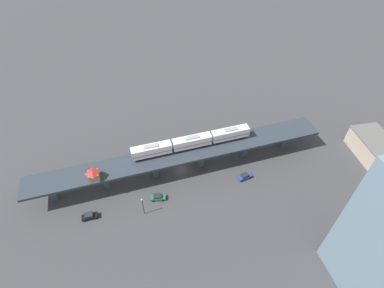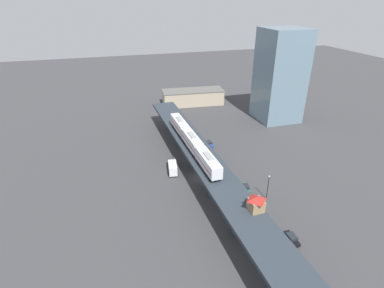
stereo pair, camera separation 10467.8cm
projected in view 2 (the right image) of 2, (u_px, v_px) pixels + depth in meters
ground_plane at (201, 178)px, 85.66m from camera, size 400.00×400.00×0.00m
elevated_viaduct at (202, 158)px, 82.57m from camera, size 11.09×92.21×7.65m
subway_train at (192, 141)px, 84.11m from camera, size 3.92×37.27×4.45m
signal_hut at (256, 203)px, 60.19m from camera, size 3.31×3.31×3.40m
street_car_blue at (209, 144)px, 103.14m from camera, size 2.50×4.64×1.89m
street_car_black at (291, 238)px, 63.12m from camera, size 1.95×4.40×1.89m
street_car_green at (245, 188)px, 79.56m from camera, size 2.57×4.65×1.89m
delivery_truck at (172, 167)px, 87.83m from camera, size 3.32×7.46×3.20m
street_lamp at (268, 185)px, 75.14m from camera, size 0.44×0.44×6.94m
warehouse_building at (193, 97)px, 141.98m from camera, size 29.37×12.74×6.80m
office_tower at (280, 76)px, 118.74m from camera, size 16.00×16.00×36.00m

